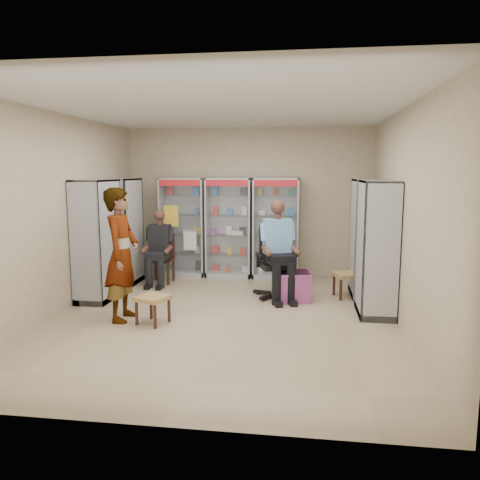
# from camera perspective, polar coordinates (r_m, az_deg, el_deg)

# --- Properties ---
(floor) EXTENTS (6.00, 6.00, 0.00)m
(floor) POSITION_cam_1_polar(r_m,az_deg,el_deg) (6.98, -2.08, -9.44)
(floor) COLOR tan
(floor) RESTS_ON ground
(room_shell) EXTENTS (5.02, 6.02, 3.01)m
(room_shell) POSITION_cam_1_polar(r_m,az_deg,el_deg) (6.65, -2.17, 6.94)
(room_shell) COLOR #C3B091
(room_shell) RESTS_ON ground
(cabinet_back_left) EXTENTS (0.90, 0.50, 2.00)m
(cabinet_back_left) POSITION_cam_1_polar(r_m,az_deg,el_deg) (9.66, -6.93, 1.57)
(cabinet_back_left) COLOR #BABDC2
(cabinet_back_left) RESTS_ON floor
(cabinet_back_mid) EXTENTS (0.90, 0.50, 2.00)m
(cabinet_back_mid) POSITION_cam_1_polar(r_m,az_deg,el_deg) (9.46, -1.35, 1.49)
(cabinet_back_mid) COLOR #AEB0B6
(cabinet_back_mid) RESTS_ON floor
(cabinet_back_right) EXTENTS (0.90, 0.50, 2.00)m
(cabinet_back_right) POSITION_cam_1_polar(r_m,az_deg,el_deg) (9.36, 4.40, 1.39)
(cabinet_back_right) COLOR silver
(cabinet_back_right) RESTS_ON floor
(cabinet_right_far) EXTENTS (0.90, 0.50, 2.00)m
(cabinet_right_far) POSITION_cam_1_polar(r_m,az_deg,el_deg) (8.29, 15.23, 0.22)
(cabinet_right_far) COLOR #A1A3A8
(cabinet_right_far) RESTS_ON floor
(cabinet_right_near) EXTENTS (0.90, 0.50, 2.00)m
(cabinet_right_near) POSITION_cam_1_polar(r_m,az_deg,el_deg) (7.21, 16.33, -1.01)
(cabinet_right_near) COLOR #B1B3B9
(cabinet_right_near) RESTS_ON floor
(cabinet_left_far) EXTENTS (0.90, 0.50, 2.00)m
(cabinet_left_far) POSITION_cam_1_polar(r_m,az_deg,el_deg) (9.07, -14.11, 0.94)
(cabinet_left_far) COLOR #BABCC2
(cabinet_left_far) RESTS_ON floor
(cabinet_left_near) EXTENTS (0.90, 0.50, 2.00)m
(cabinet_left_near) POSITION_cam_1_polar(r_m,az_deg,el_deg) (8.08, -17.02, -0.07)
(cabinet_left_near) COLOR #B9BCC1
(cabinet_left_near) RESTS_ON floor
(wooden_chair) EXTENTS (0.42, 0.42, 0.94)m
(wooden_chair) POSITION_cam_1_polar(r_m,az_deg,el_deg) (9.11, -9.55, -2.26)
(wooden_chair) COLOR #331E13
(wooden_chair) RESTS_ON floor
(seated_customer) EXTENTS (0.44, 0.60, 1.34)m
(seated_customer) POSITION_cam_1_polar(r_m,az_deg,el_deg) (9.03, -9.68, -1.07)
(seated_customer) COLOR black
(seated_customer) RESTS_ON floor
(office_chair) EXTENTS (0.85, 0.85, 1.23)m
(office_chair) POSITION_cam_1_polar(r_m,az_deg,el_deg) (7.98, 4.52, -2.65)
(office_chair) COLOR black
(office_chair) RESTS_ON floor
(seated_shopkeeper) EXTENTS (0.72, 0.84, 1.56)m
(seated_shopkeeper) POSITION_cam_1_polar(r_m,az_deg,el_deg) (7.90, 4.51, -1.52)
(seated_shopkeeper) COLOR #74A3E7
(seated_shopkeeper) RESTS_ON floor
(pink_trunk) EXTENTS (0.58, 0.56, 0.49)m
(pink_trunk) POSITION_cam_1_polar(r_m,az_deg,el_deg) (7.85, 6.52, -5.62)
(pink_trunk) COLOR #A6428E
(pink_trunk) RESTS_ON floor
(tea_glass) EXTENTS (0.07, 0.07, 0.10)m
(tea_glass) POSITION_cam_1_polar(r_m,az_deg,el_deg) (7.77, 6.50, -3.55)
(tea_glass) COLOR #611108
(tea_glass) RESTS_ON pink_trunk
(woven_stool_a) EXTENTS (0.52, 0.52, 0.43)m
(woven_stool_a) POSITION_cam_1_polar(r_m,az_deg,el_deg) (8.20, 12.91, -5.40)
(woven_stool_a) COLOR olive
(woven_stool_a) RESTS_ON floor
(woven_stool_b) EXTENTS (0.51, 0.51, 0.40)m
(woven_stool_b) POSITION_cam_1_polar(r_m,az_deg,el_deg) (6.77, -10.57, -8.36)
(woven_stool_b) COLOR #AC8548
(woven_stool_b) RESTS_ON floor
(standing_man) EXTENTS (0.47, 0.70, 1.91)m
(standing_man) POSITION_cam_1_polar(r_m,az_deg,el_deg) (6.89, -14.22, -1.74)
(standing_man) COLOR gray
(standing_man) RESTS_ON floor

